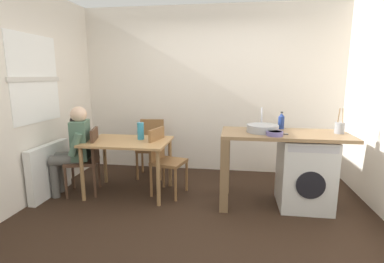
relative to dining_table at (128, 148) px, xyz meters
name	(u,v)px	position (x,y,z in m)	size (l,w,h in m)	color
ground_plane	(195,215)	(0.99, -0.52, -0.64)	(5.46, 5.46, 0.00)	black
wall_back	(210,91)	(0.99, 1.23, 0.71)	(4.60, 0.10, 2.70)	silver
wall_window_side	(16,96)	(-1.16, -0.51, 0.71)	(0.12, 3.80, 2.70)	silver
radiator	(49,170)	(-1.03, -0.22, -0.29)	(0.10, 0.80, 0.70)	white
dining_table	(128,148)	(0.00, 0.00, 0.00)	(1.10, 0.76, 0.74)	tan
chair_person_seat	(88,157)	(-0.55, -0.08, -0.14)	(0.50, 0.50, 0.90)	#4C3323
chair_opposite	(164,157)	(0.48, 0.07, -0.14)	(0.48, 0.48, 0.90)	olive
chair_spare_by_wall	(151,144)	(0.09, 0.77, -0.14)	(0.44, 0.44, 0.90)	olive
seated_person	(74,146)	(-0.70, -0.12, 0.03)	(0.55, 0.54, 1.20)	#595651
kitchen_counter	(266,145)	(1.80, -0.07, 0.12)	(1.50, 0.68, 0.92)	olive
washing_machine	(305,173)	(2.27, -0.08, -0.21)	(0.60, 0.61, 0.86)	silver
sink_basin	(263,128)	(1.74, -0.07, 0.32)	(0.38, 0.38, 0.09)	#9EA0A5
tap	(262,119)	(1.74, 0.11, 0.42)	(0.02, 0.02, 0.28)	#B2B2B7
bottle_tall_green	(281,121)	(2.00, 0.19, 0.38)	(0.08, 0.08, 0.22)	navy
mixing_bowl	(275,133)	(1.86, -0.27, 0.31)	(0.19, 0.19, 0.05)	slate
utensil_crock	(340,128)	(2.64, -0.02, 0.35)	(0.11, 0.11, 0.30)	gray
vase	(141,131)	(0.15, 0.10, 0.21)	(0.09, 0.09, 0.23)	teal
scissors	(282,134)	(1.96, -0.17, 0.28)	(0.15, 0.06, 0.01)	#B2B2B7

